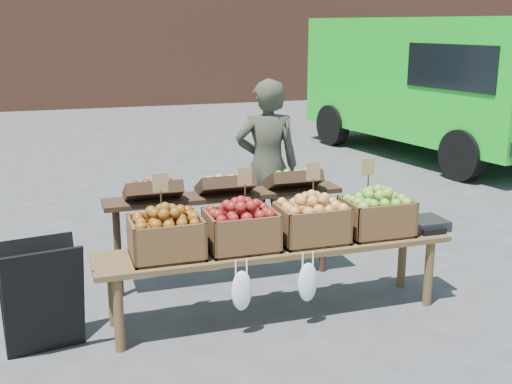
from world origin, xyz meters
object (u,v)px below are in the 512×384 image
object	(u,v)px
vendor	(267,166)
crate_russet_pears	(241,230)
chalkboard_sign	(42,298)
weighing_scale	(423,224)
display_bench	(276,280)
crate_green_apples	(376,217)
crate_golden_apples	(166,238)
crate_red_apples	(311,223)
back_table	(226,225)
delivery_van	(439,88)

from	to	relation	value
vendor	crate_russet_pears	world-z (taller)	vendor
chalkboard_sign	weighing_scale	xyz separation A→B (m)	(2.93, 0.04, 0.22)
vendor	display_bench	bearing A→B (deg)	87.52
chalkboard_sign	weighing_scale	bearing A→B (deg)	-8.65
crate_green_apples	weighing_scale	size ratio (longest dim) A/B	1.47
vendor	crate_golden_apples	xyz separation A→B (m)	(-1.24, -1.45, -0.13)
chalkboard_sign	crate_green_apples	world-z (taller)	crate_green_apples
crate_red_apples	weighing_scale	xyz separation A→B (m)	(0.97, 0.00, -0.10)
crate_golden_apples	crate_green_apples	world-z (taller)	same
display_bench	crate_green_apples	size ratio (longest dim) A/B	5.40
chalkboard_sign	display_bench	world-z (taller)	chalkboard_sign
back_table	chalkboard_sign	bearing A→B (deg)	-152.73
crate_russet_pears	weighing_scale	bearing A→B (deg)	0.00
vendor	chalkboard_sign	bearing A→B (deg)	49.07
back_table	crate_russet_pears	bearing A→B (deg)	-96.03
delivery_van	vendor	bearing A→B (deg)	-150.70
delivery_van	back_table	bearing A→B (deg)	-149.29
back_table	display_bench	distance (m)	0.78
back_table	display_bench	world-z (taller)	back_table
crate_golden_apples	crate_russet_pears	world-z (taller)	same
chalkboard_sign	crate_green_apples	xyz separation A→B (m)	(2.51, 0.04, 0.32)
crate_golden_apples	crate_green_apples	bearing A→B (deg)	0.00
display_bench	crate_red_apples	world-z (taller)	crate_red_apples
crate_golden_apples	crate_red_apples	world-z (taller)	same
delivery_van	crate_green_apples	bearing A→B (deg)	-138.16
crate_red_apples	vendor	bearing A→B (deg)	84.32
delivery_van	vendor	xyz separation A→B (m)	(-4.23, -3.57, -0.29)
delivery_van	crate_green_apples	xyz separation A→B (m)	(-3.83, -5.02, -0.42)
chalkboard_sign	display_bench	bearing A→B (deg)	-8.01
weighing_scale	delivery_van	bearing A→B (deg)	55.87
crate_golden_apples	crate_green_apples	xyz separation A→B (m)	(1.65, 0.00, 0.00)
display_bench	chalkboard_sign	bearing A→B (deg)	-178.52
vendor	chalkboard_sign	xyz separation A→B (m)	(-2.10, -1.49, -0.45)
chalkboard_sign	vendor	bearing A→B (deg)	25.93
back_table	weighing_scale	world-z (taller)	back_table
crate_green_apples	display_bench	bearing A→B (deg)	180.00
back_table	weighing_scale	bearing A→B (deg)	-26.42
back_table	crate_red_apples	distance (m)	0.88
delivery_van	weighing_scale	world-z (taller)	delivery_van
chalkboard_sign	crate_golden_apples	bearing A→B (deg)	-6.58
back_table	crate_golden_apples	world-z (taller)	back_table
back_table	crate_russet_pears	size ratio (longest dim) A/B	4.20
chalkboard_sign	crate_golden_apples	world-z (taller)	crate_golden_apples
display_bench	back_table	bearing A→B (deg)	105.44
delivery_van	crate_russet_pears	xyz separation A→B (m)	(-4.93, -5.02, -0.42)
vendor	delivery_van	bearing A→B (deg)	-126.22
vendor	crate_red_apples	bearing A→B (deg)	97.97
delivery_van	crate_golden_apples	distance (m)	7.44
back_table	crate_red_apples	xyz separation A→B (m)	(0.47, -0.72, 0.19)
delivery_van	weighing_scale	xyz separation A→B (m)	(-3.40, -5.02, -0.52)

